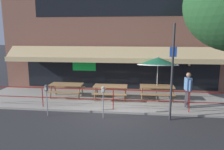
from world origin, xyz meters
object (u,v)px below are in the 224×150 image
Objects in this scene: patio_umbrella_right at (158,61)px; street_sign_pole at (172,72)px; parking_meter_far at (103,92)px; pedestrian_walking at (188,88)px; parking_meter_near at (46,91)px; picnic_table_left at (67,87)px; picnic_table_right at (157,89)px; picnic_table_centre at (111,88)px.

street_sign_pole is (0.34, -2.56, -0.12)m from patio_umbrella_right.
street_sign_pole reaches higher than parking_meter_far.
pedestrian_walking is 0.43× the size of street_sign_pole.
patio_umbrella_right is at bearing 47.17° from parking_meter_far.
parking_meter_near is at bearing -151.70° from patio_umbrella_right.
picnic_table_left is 4.97m from picnic_table_right.
patio_umbrella_right reaches higher than picnic_table_centre.
street_sign_pole is (0.34, -2.54, 1.36)m from picnic_table_right.
pedestrian_walking is at bearing 22.14° from parking_meter_far.
picnic_table_centre is 3.58m from parking_meter_near.
picnic_table_centre is 2.53m from parking_meter_far.
parking_meter_far is (-3.84, -1.56, 0.09)m from pedestrian_walking.
picnic_table_centre is at bearing 166.44° from pedestrian_walking.
patio_umbrella_right is 3.82m from parking_meter_far.
picnic_table_left is at bearing 170.54° from pedestrian_walking.
pedestrian_walking is at bearing -9.46° from picnic_table_left.
parking_meter_near is at bearing -151.88° from picnic_table_right.
patio_umbrella_right is 1.41× the size of pedestrian_walking.
pedestrian_walking is 4.15m from parking_meter_far.
parking_meter_far reaches higher than picnic_table_centre.
street_sign_pole is at bearing -82.46° from patio_umbrella_right.
picnic_table_right is 5.70m from parking_meter_near.
picnic_table_centre is 1.00× the size of picnic_table_right.
picnic_table_centre is 1.05× the size of pedestrian_walking.
patio_umbrella_right is at bearing 28.30° from parking_meter_near.
pedestrian_walking is 1.20× the size of parking_meter_far.
street_sign_pole reaches higher than picnic_table_left.
parking_meter_far is at bearing -177.21° from street_sign_pole.
picnic_table_centre is at bearing -175.55° from picnic_table_right.
patio_umbrella_right reaches higher than pedestrian_walking.
street_sign_pole is at bearing 2.79° from parking_meter_far.
street_sign_pole is at bearing -125.08° from pedestrian_walking.
picnic_table_centre is 3.95m from pedestrian_walking.
street_sign_pole is at bearing -39.75° from picnic_table_centre.
picnic_table_centre is at bearing 140.25° from street_sign_pole.
picnic_table_left and picnic_table_right have the same top height.
street_sign_pole reaches higher than parking_meter_near.
picnic_table_right is (4.97, 0.06, 0.00)m from picnic_table_left.
street_sign_pole is (2.84, 0.14, 0.91)m from parking_meter_far.
picnic_table_centre and picnic_table_right have the same top height.
parking_meter_near is (-5.02, -2.68, 0.44)m from picnic_table_right.
patio_umbrella_right is at bearing 139.71° from pedestrian_walking.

